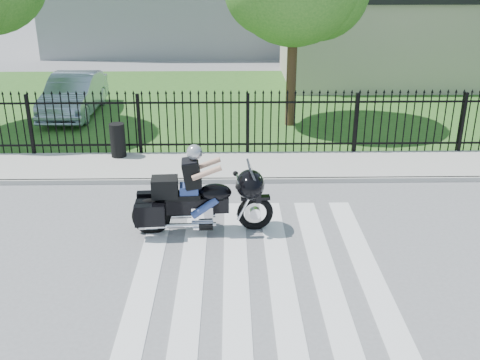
{
  "coord_description": "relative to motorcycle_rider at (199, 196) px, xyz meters",
  "views": [
    {
      "loc": [
        -0.49,
        -8.97,
        5.4
      ],
      "look_at": [
        -0.29,
        1.75,
        1.0
      ],
      "focal_mm": 42.0,
      "sensor_mm": 36.0,
      "label": 1
    }
  ],
  "objects": [
    {
      "name": "crosswalk",
      "position": [
        1.13,
        -1.43,
        -0.78
      ],
      "size": [
        5.0,
        5.5,
        0.01
      ],
      "primitive_type": null,
      "color": "silver",
      "rests_on": "ground"
    },
    {
      "name": "ground",
      "position": [
        1.13,
        -1.43,
        -0.79
      ],
      "size": [
        120.0,
        120.0,
        0.0
      ],
      "primitive_type": "plane",
      "color": "slate",
      "rests_on": "ground"
    },
    {
      "name": "sidewalk",
      "position": [
        1.13,
        3.57,
        -0.73
      ],
      "size": [
        40.0,
        2.0,
        0.12
      ],
      "primitive_type": "cube",
      "color": "#ADAAA3",
      "rests_on": "ground"
    },
    {
      "name": "curb",
      "position": [
        1.13,
        2.57,
        -0.73
      ],
      "size": [
        40.0,
        0.12,
        0.12
      ],
      "primitive_type": "cube",
      "color": "#ADAAA3",
      "rests_on": "ground"
    },
    {
      "name": "motorcycle_rider",
      "position": [
        0.0,
        0.0,
        0.0
      ],
      "size": [
        2.91,
        0.97,
        1.92
      ],
      "rotation": [
        0.0,
        0.0,
        0.06
      ],
      "color": "black",
      "rests_on": "ground"
    },
    {
      "name": "building_low",
      "position": [
        8.13,
        14.57,
        0.96
      ],
      "size": [
        10.0,
        6.0,
        3.5
      ],
      "primitive_type": "cube",
      "color": "#B5AD97",
      "rests_on": "ground"
    },
    {
      "name": "parked_car",
      "position": [
        -4.81,
        8.94,
        -0.06
      ],
      "size": [
        1.53,
        4.32,
        1.42
      ],
      "primitive_type": "imported",
      "rotation": [
        0.0,
        0.0,
        -0.01
      ],
      "color": "#8FA1B5",
      "rests_on": "grass_strip"
    },
    {
      "name": "grass_strip",
      "position": [
        1.13,
        10.57,
        -0.78
      ],
      "size": [
        40.0,
        12.0,
        0.02
      ],
      "primitive_type": "cube",
      "color": "#2A561D",
      "rests_on": "ground"
    },
    {
      "name": "iron_fence",
      "position": [
        1.13,
        4.57,
        0.12
      ],
      "size": [
        26.0,
        0.04,
        1.8
      ],
      "color": "black",
      "rests_on": "ground"
    },
    {
      "name": "litter_bin",
      "position": [
        -2.43,
        4.27,
        -0.2
      ],
      "size": [
        0.45,
        0.45,
        0.93
      ],
      "primitive_type": "cylinder",
      "rotation": [
        0.0,
        0.0,
        -0.09
      ],
      "color": "black",
      "rests_on": "sidewalk"
    }
  ]
}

